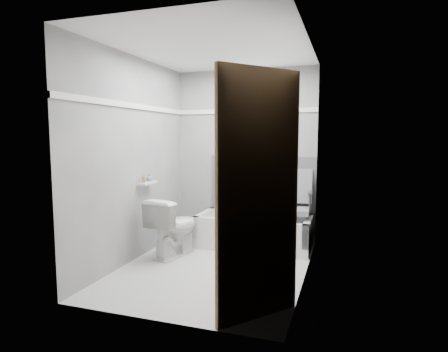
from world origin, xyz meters
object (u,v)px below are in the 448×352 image
at_px(soap_bottle_a, 144,178).
at_px(bathtub, 254,231).
at_px(door, 284,205).
at_px(soap_bottle_b, 149,178).
at_px(office_chair, 291,205).
at_px(toilet, 174,227).

bearing_deg(soap_bottle_a, bathtub, 35.22).
xyz_separation_m(door, soap_bottle_b, (-1.92, 1.52, -0.04)).
relative_size(bathtub, office_chair, 1.63).
relative_size(office_chair, soap_bottle_b, 9.33).
distance_m(bathtub, door, 2.46).
bearing_deg(office_chair, soap_bottle_b, -160.21).
distance_m(office_chair, soap_bottle_b, 1.85).
bearing_deg(soap_bottle_a, office_chair, 27.90).
bearing_deg(bathtub, door, -71.25).
bearing_deg(soap_bottle_b, bathtub, 30.38).
bearing_deg(bathtub, office_chair, 5.90).
bearing_deg(door, office_chair, 96.71).
xyz_separation_m(office_chair, soap_bottle_b, (-1.65, -0.74, 0.38)).
height_order(soap_bottle_a, soap_bottle_b, soap_bottle_a).
xyz_separation_m(bathtub, toilet, (-0.85, -0.68, 0.15)).
xyz_separation_m(office_chair, soap_bottle_a, (-1.65, -0.88, 0.38)).
relative_size(bathtub, door, 0.75).
height_order(bathtub, soap_bottle_b, soap_bottle_b).
relative_size(bathtub, soap_bottle_a, 15.74).
height_order(bathtub, office_chair, office_chair).
distance_m(toilet, door, 2.30).
bearing_deg(door, bathtub, 108.75).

